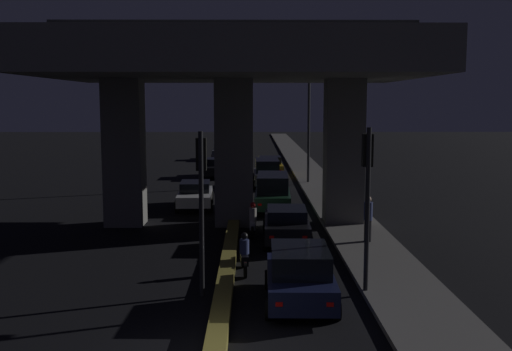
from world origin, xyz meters
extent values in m
cube|color=olive|center=(0.00, 35.00, 0.18)|extent=(0.50, 126.00, 0.36)
cube|color=#5B5956|center=(5.38, 28.00, 0.08)|extent=(2.59, 126.00, 0.16)
cube|color=slate|center=(-5.05, 15.21, 3.36)|extent=(1.73, 1.53, 6.72)
cube|color=slate|center=(5.05, 15.21, 3.36)|extent=(1.73, 1.53, 6.72)
cube|color=slate|center=(0.00, 15.21, 3.36)|extent=(1.73, 1.53, 6.72)
cube|color=slate|center=(0.00, 15.21, 7.57)|extent=(16.58, 12.65, 1.68)
cube|color=#333335|center=(0.00, 15.21, 8.86)|extent=(16.58, 0.40, 0.90)
cylinder|color=black|center=(-0.65, 4.90, 2.43)|extent=(0.14, 0.14, 4.85)
cube|color=black|center=(-0.65, 5.08, 4.18)|extent=(0.30, 0.28, 0.95)
sphere|color=red|center=(-0.65, 5.23, 4.48)|extent=(0.18, 0.18, 0.18)
sphere|color=black|center=(-0.65, 5.23, 4.18)|extent=(0.18, 0.18, 0.18)
sphere|color=black|center=(-0.65, 5.23, 3.88)|extent=(0.18, 0.18, 0.18)
cylinder|color=black|center=(4.18, 4.90, 2.48)|extent=(0.14, 0.14, 4.97)
cube|color=black|center=(4.18, 5.08, 4.29)|extent=(0.30, 0.28, 0.95)
sphere|color=red|center=(4.18, 5.23, 4.59)|extent=(0.18, 0.18, 0.18)
sphere|color=black|center=(4.18, 5.23, 4.29)|extent=(0.18, 0.18, 0.18)
sphere|color=black|center=(4.18, 5.23, 3.99)|extent=(0.18, 0.18, 0.18)
cylinder|color=#2D2D30|center=(4.72, 28.83, 4.21)|extent=(0.18, 0.18, 8.43)
cylinder|color=#2D2D30|center=(3.88, 28.83, 8.28)|extent=(1.68, 0.10, 0.10)
ellipsoid|color=#F2B759|center=(3.04, 28.83, 8.18)|extent=(0.56, 0.32, 0.24)
cube|color=#141938|center=(2.17, 4.21, 0.62)|extent=(1.90, 4.01, 0.67)
cube|color=black|center=(2.17, 4.21, 1.28)|extent=(1.65, 2.42, 0.64)
cylinder|color=black|center=(1.31, 5.53, 0.29)|extent=(0.21, 0.59, 0.58)
cylinder|color=black|center=(3.09, 5.50, 0.29)|extent=(0.21, 0.59, 0.58)
cylinder|color=black|center=(1.26, 2.91, 0.29)|extent=(0.21, 0.59, 0.58)
cylinder|color=black|center=(3.04, 2.88, 0.29)|extent=(0.21, 0.59, 0.58)
cube|color=red|center=(1.50, 2.22, 0.66)|extent=(0.18, 0.03, 0.11)
cube|color=red|center=(2.77, 2.20, 0.66)|extent=(0.18, 0.03, 0.11)
cube|color=black|center=(2.22, 11.57, 0.68)|extent=(1.86, 4.32, 0.66)
cube|color=black|center=(2.21, 11.36, 1.24)|extent=(1.59, 2.09, 0.46)
cylinder|color=black|center=(1.40, 13.01, 0.35)|extent=(0.22, 0.70, 0.70)
cylinder|color=black|center=(3.11, 12.96, 0.35)|extent=(0.22, 0.70, 0.70)
cylinder|color=black|center=(1.33, 10.18, 0.35)|extent=(0.22, 0.70, 0.70)
cylinder|color=black|center=(3.04, 10.14, 0.35)|extent=(0.22, 0.70, 0.70)
cube|color=red|center=(1.55, 9.44, 0.71)|extent=(0.18, 0.03, 0.11)
cube|color=red|center=(2.77, 9.41, 0.71)|extent=(0.18, 0.03, 0.11)
cube|color=black|center=(1.91, 18.93, 0.66)|extent=(1.95, 4.84, 0.68)
cube|color=black|center=(1.91, 19.05, 1.44)|extent=(1.70, 3.49, 0.88)
cylinder|color=black|center=(1.08, 20.54, 0.32)|extent=(0.22, 0.64, 0.64)
cylinder|color=black|center=(2.84, 20.48, 0.32)|extent=(0.22, 0.64, 0.64)
cylinder|color=black|center=(0.98, 17.38, 0.32)|extent=(0.22, 0.64, 0.64)
cylinder|color=black|center=(2.74, 17.33, 0.32)|extent=(0.22, 0.64, 0.64)
cube|color=red|center=(1.20, 16.55, 0.69)|extent=(0.18, 0.04, 0.11)
cube|color=red|center=(2.46, 16.51, 0.69)|extent=(0.18, 0.04, 0.11)
cube|color=#515459|center=(1.84, 27.62, 0.67)|extent=(1.78, 4.23, 0.74)
cube|color=black|center=(1.84, 27.73, 1.44)|extent=(1.56, 3.05, 0.80)
cylinder|color=black|center=(0.98, 29.01, 0.30)|extent=(0.21, 0.60, 0.59)
cylinder|color=black|center=(2.67, 29.02, 0.30)|extent=(0.21, 0.60, 0.59)
cylinder|color=black|center=(1.01, 26.22, 0.30)|extent=(0.21, 0.60, 0.59)
cylinder|color=black|center=(2.70, 26.24, 0.30)|extent=(0.21, 0.60, 0.59)
cube|color=red|center=(1.26, 25.50, 0.71)|extent=(0.18, 0.03, 0.11)
cube|color=red|center=(2.47, 25.51, 0.71)|extent=(0.18, 0.03, 0.11)
cube|color=gold|center=(2.18, 33.46, 0.64)|extent=(1.98, 4.26, 0.67)
cube|color=black|center=(2.18, 33.36, 1.24)|extent=(1.69, 1.73, 0.54)
cylinder|color=black|center=(1.23, 34.83, 0.31)|extent=(0.21, 0.62, 0.61)
cylinder|color=black|center=(3.06, 34.88, 0.31)|extent=(0.21, 0.62, 0.61)
cylinder|color=black|center=(1.29, 32.05, 0.31)|extent=(0.21, 0.62, 0.61)
cylinder|color=black|center=(3.13, 32.09, 0.31)|extent=(0.21, 0.62, 0.61)
cube|color=red|center=(1.57, 31.33, 0.67)|extent=(0.18, 0.03, 0.11)
cube|color=red|center=(2.89, 31.36, 0.67)|extent=(0.18, 0.03, 0.11)
cube|color=silver|center=(-2.23, 19.52, 0.63)|extent=(1.95, 4.40, 0.56)
cube|color=black|center=(-2.24, 19.73, 1.15)|extent=(1.64, 2.14, 0.50)
cylinder|color=black|center=(-1.31, 18.13, 0.35)|extent=(0.23, 0.70, 0.70)
cylinder|color=black|center=(-3.02, 18.05, 0.35)|extent=(0.23, 0.70, 0.70)
cylinder|color=black|center=(-1.44, 20.98, 0.35)|extent=(0.23, 0.70, 0.70)
cylinder|color=black|center=(-3.15, 20.90, 0.35)|extent=(0.23, 0.70, 0.70)
cube|color=white|center=(-1.72, 21.72, 0.54)|extent=(0.18, 0.04, 0.11)
cube|color=white|center=(-2.94, 21.66, 0.54)|extent=(0.18, 0.04, 0.11)
cube|color=black|center=(-1.93, 32.76, 0.61)|extent=(1.76, 4.00, 0.60)
cube|color=black|center=(-1.92, 32.96, 1.16)|extent=(1.53, 1.93, 0.50)
cylinder|color=black|center=(-1.11, 31.44, 0.30)|extent=(0.21, 0.61, 0.61)
cylinder|color=black|center=(-2.78, 31.46, 0.30)|extent=(0.21, 0.61, 0.61)
cylinder|color=black|center=(-1.08, 34.07, 0.30)|extent=(0.21, 0.61, 0.61)
cylinder|color=black|center=(-2.74, 34.09, 0.30)|extent=(0.21, 0.61, 0.61)
cube|color=white|center=(-1.31, 34.76, 0.52)|extent=(0.18, 0.03, 0.11)
cube|color=white|center=(-2.50, 34.77, 0.52)|extent=(0.18, 0.03, 0.11)
cube|color=#515459|center=(-2.10, 46.69, 0.67)|extent=(1.83, 4.09, 0.67)
cube|color=black|center=(-2.10, 46.79, 1.27)|extent=(1.56, 1.66, 0.54)
cylinder|color=black|center=(-1.30, 45.34, 0.34)|extent=(0.22, 0.68, 0.68)
cylinder|color=black|center=(-2.98, 45.38, 0.34)|extent=(0.22, 0.68, 0.68)
cylinder|color=black|center=(-1.23, 48.01, 0.34)|extent=(0.22, 0.68, 0.68)
cylinder|color=black|center=(-2.91, 48.05, 0.34)|extent=(0.22, 0.68, 0.68)
cube|color=white|center=(-1.45, 48.71, 0.57)|extent=(0.18, 0.03, 0.11)
cube|color=white|center=(-2.65, 48.74, 0.57)|extent=(0.18, 0.03, 0.11)
cylinder|color=black|center=(0.53, 7.91, 0.27)|extent=(0.11, 0.54, 0.53)
cylinder|color=black|center=(0.60, 6.66, 0.27)|extent=(0.13, 0.54, 0.53)
cube|color=black|center=(0.56, 7.29, 0.49)|extent=(0.30, 0.96, 0.32)
cylinder|color=navy|center=(0.56, 7.29, 0.89)|extent=(0.34, 0.34, 0.49)
sphere|color=black|center=(0.56, 7.29, 1.25)|extent=(0.24, 0.24, 0.24)
cube|color=red|center=(0.60, 6.61, 0.49)|extent=(0.08, 0.03, 0.08)
cylinder|color=black|center=(0.89, 13.39, 0.27)|extent=(0.11, 0.54, 0.54)
cylinder|color=black|center=(0.83, 12.16, 0.27)|extent=(0.13, 0.54, 0.54)
cube|color=silver|center=(0.86, 12.77, 0.49)|extent=(0.29, 0.95, 0.32)
cylinder|color=beige|center=(0.86, 12.77, 0.94)|extent=(0.34, 0.34, 0.57)
sphere|color=#B21919|center=(0.86, 12.77, 1.34)|extent=(0.24, 0.24, 0.24)
cube|color=red|center=(0.83, 12.11, 0.49)|extent=(0.08, 0.03, 0.08)
cylinder|color=black|center=(5.43, 11.09, 0.59)|extent=(0.29, 0.29, 0.86)
cylinder|color=navy|center=(5.43, 11.09, 1.38)|extent=(0.34, 0.34, 0.72)
sphere|color=tan|center=(5.43, 11.09, 1.86)|extent=(0.23, 0.23, 0.23)
camera|label=1|loc=(0.82, -12.22, 5.71)|focal=42.00mm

